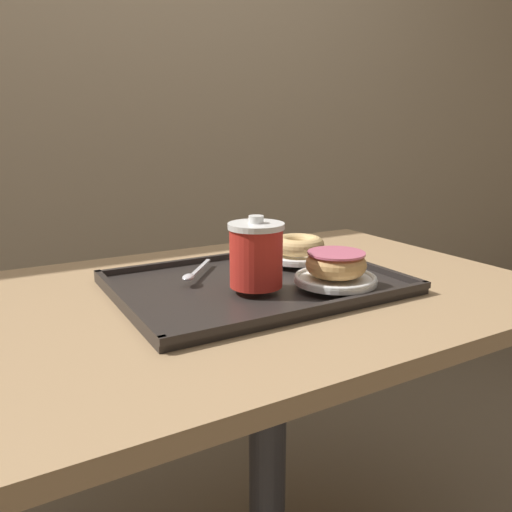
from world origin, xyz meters
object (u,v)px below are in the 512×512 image
object	(u,v)px
donut_plain	(298,245)
spoon	(192,274)
coffee_cup_front	(256,254)
donut_chocolate_glazed	(336,263)

from	to	relation	value
donut_plain	spoon	bearing A→B (deg)	-177.29
coffee_cup_front	spoon	distance (m)	0.15
donut_chocolate_glazed	coffee_cup_front	bearing A→B (deg)	158.41
donut_plain	spoon	xyz separation A→B (m)	(-0.25, -0.01, -0.03)
coffee_cup_front	spoon	size ratio (longest dim) A/B	0.95
donut_chocolate_glazed	spoon	xyz separation A→B (m)	(-0.21, 0.17, -0.03)
donut_chocolate_glazed	donut_plain	bearing A→B (deg)	77.14
coffee_cup_front	donut_chocolate_glazed	xyz separation A→B (m)	(0.14, -0.05, -0.02)
coffee_cup_front	donut_chocolate_glazed	world-z (taller)	coffee_cup_front
donut_chocolate_glazed	donut_plain	size ratio (longest dim) A/B	0.99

